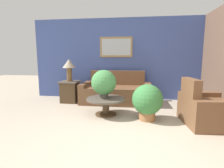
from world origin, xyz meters
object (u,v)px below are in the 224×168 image
Objects in this scene: armchair at (206,110)px; couch_main at (116,92)px; side_table at (70,91)px; coffee_table at (106,103)px; table_lamp at (69,66)px; potted_plant_floor at (147,101)px; potted_plant_on_table at (104,83)px.

couch_main is at bearing 47.50° from armchair.
armchair is 3.67m from side_table.
armchair is at bearing -22.34° from side_table.
side_table is (-3.39, 1.39, 0.02)m from armchair.
side_table is (-1.29, 1.07, 0.03)m from coffee_table.
side_table is at bearing 0.00° from table_lamp.
potted_plant_floor reaches higher than side_table.
potted_plant_on_table is at bearing -40.11° from side_table.
table_lamp is at bearing 0.00° from side_table.
side_table is 0.82× the size of potted_plant_floor.
table_lamp is (-3.39, 1.39, 0.79)m from armchair.
potted_plant_on_table is (1.24, -1.04, -0.33)m from table_lamp.
side_table is at bearing 62.80° from armchair.
couch_main is at bearing 120.47° from potted_plant_floor.
armchair is at bearing -8.82° from coffee_table.
armchair is at bearing -22.34° from table_lamp.
potted_plant_floor is at bearing 79.38° from armchair.
potted_plant_on_table reaches higher than side_table.
couch_main is at bearing 82.14° from potted_plant_on_table.
table_lamp is (-1.40, -0.14, 0.80)m from couch_main.
potted_plant_floor is (0.95, -0.21, 0.13)m from coffee_table.
side_table is 0.97× the size of table_lamp.
coffee_table is 0.98m from potted_plant_floor.
coffee_table is 1.41× the size of side_table.
coffee_table is at bearing -39.63° from side_table.
potted_plant_floor is at bearing -29.72° from side_table.
table_lamp is at bearing 139.89° from potted_plant_on_table.
potted_plant_floor is at bearing -59.53° from couch_main.
couch_main is 1.21m from coffee_table.
potted_plant_floor reaches higher than coffee_table.
armchair is 2.23m from potted_plant_on_table.
armchair reaches higher than coffee_table.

